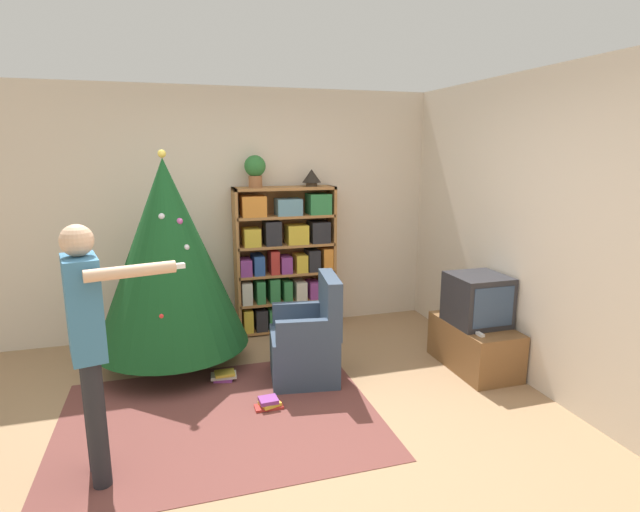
{
  "coord_description": "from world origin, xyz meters",
  "views": [
    {
      "loc": [
        -0.68,
        -3.08,
        1.97
      ],
      "look_at": [
        0.55,
        1.02,
        1.05
      ],
      "focal_mm": 28.0,
      "sensor_mm": 36.0,
      "label": 1
    }
  ],
  "objects_px": {
    "christmas_tree": "(168,255)",
    "armchair": "(308,343)",
    "bookshelf": "(286,262)",
    "standing_person": "(88,334)",
    "table_lamp": "(312,177)",
    "television": "(477,300)",
    "potted_plant": "(255,169)"
  },
  "relations": [
    {
      "from": "television",
      "to": "standing_person",
      "type": "xyz_separation_m",
      "value": [
        -3.08,
        -0.71,
        0.27
      ]
    },
    {
      "from": "armchair",
      "to": "potted_plant",
      "type": "xyz_separation_m",
      "value": [
        -0.22,
        1.25,
        1.45
      ]
    },
    {
      "from": "christmas_tree",
      "to": "standing_person",
      "type": "distance_m",
      "value": 1.6
    },
    {
      "from": "bookshelf",
      "to": "television",
      "type": "relative_size",
      "value": 3.3
    },
    {
      "from": "christmas_tree",
      "to": "table_lamp",
      "type": "bearing_deg",
      "value": 23.47
    },
    {
      "from": "standing_person",
      "to": "bookshelf",
      "type": "bearing_deg",
      "value": 129.58
    },
    {
      "from": "standing_person",
      "to": "potted_plant",
      "type": "bearing_deg",
      "value": 135.2
    },
    {
      "from": "armchair",
      "to": "table_lamp",
      "type": "xyz_separation_m",
      "value": [
        0.39,
        1.25,
        1.36
      ]
    },
    {
      "from": "bookshelf",
      "to": "armchair",
      "type": "xyz_separation_m",
      "value": [
        -0.09,
        -1.24,
        -0.44
      ]
    },
    {
      "from": "christmas_tree",
      "to": "armchair",
      "type": "xyz_separation_m",
      "value": [
        1.12,
        -0.6,
        -0.73
      ]
    },
    {
      "from": "bookshelf",
      "to": "armchair",
      "type": "relative_size",
      "value": 1.72
    },
    {
      "from": "christmas_tree",
      "to": "table_lamp",
      "type": "height_order",
      "value": "christmas_tree"
    },
    {
      "from": "bookshelf",
      "to": "table_lamp",
      "type": "xyz_separation_m",
      "value": [
        0.3,
        0.01,
        0.92
      ]
    },
    {
      "from": "armchair",
      "to": "standing_person",
      "type": "height_order",
      "value": "standing_person"
    },
    {
      "from": "christmas_tree",
      "to": "standing_person",
      "type": "height_order",
      "value": "christmas_tree"
    },
    {
      "from": "television",
      "to": "christmas_tree",
      "type": "xyz_separation_m",
      "value": [
        -2.63,
        0.82,
        0.41
      ]
    },
    {
      "from": "television",
      "to": "christmas_tree",
      "type": "distance_m",
      "value": 2.78
    },
    {
      "from": "armchair",
      "to": "potted_plant",
      "type": "bearing_deg",
      "value": -161.8
    },
    {
      "from": "bookshelf",
      "to": "standing_person",
      "type": "height_order",
      "value": "bookshelf"
    },
    {
      "from": "television",
      "to": "potted_plant",
      "type": "height_order",
      "value": "potted_plant"
    },
    {
      "from": "christmas_tree",
      "to": "armchair",
      "type": "bearing_deg",
      "value": -28.13
    },
    {
      "from": "television",
      "to": "standing_person",
      "type": "height_order",
      "value": "standing_person"
    },
    {
      "from": "bookshelf",
      "to": "christmas_tree",
      "type": "bearing_deg",
      "value": -152.03
    },
    {
      "from": "television",
      "to": "christmas_tree",
      "type": "bearing_deg",
      "value": 162.64
    },
    {
      "from": "christmas_tree",
      "to": "armchair",
      "type": "height_order",
      "value": "christmas_tree"
    },
    {
      "from": "television",
      "to": "bookshelf",
      "type": "bearing_deg",
      "value": 134.14
    },
    {
      "from": "christmas_tree",
      "to": "potted_plant",
      "type": "relative_size",
      "value": 5.98
    },
    {
      "from": "standing_person",
      "to": "table_lamp",
      "type": "distance_m",
      "value": 3.03
    },
    {
      "from": "armchair",
      "to": "table_lamp",
      "type": "relative_size",
      "value": 4.6
    },
    {
      "from": "armchair",
      "to": "table_lamp",
      "type": "distance_m",
      "value": 1.89
    },
    {
      "from": "television",
      "to": "armchair",
      "type": "distance_m",
      "value": 1.56
    },
    {
      "from": "potted_plant",
      "to": "standing_person",
      "type": "bearing_deg",
      "value": -121.82
    }
  ]
}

